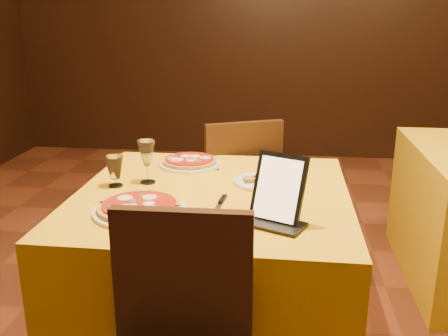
# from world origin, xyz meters

# --- Properties ---
(wall_back) EXTENTS (6.00, 0.01, 2.80)m
(wall_back) POSITION_xyz_m (0.00, 3.50, 1.40)
(wall_back) COLOR black
(wall_back) RESTS_ON floor
(main_table) EXTENTS (1.10, 1.10, 0.75)m
(main_table) POSITION_xyz_m (-0.49, 0.24, 0.38)
(main_table) COLOR gold
(main_table) RESTS_ON floor
(chair_main_far) EXTENTS (0.51, 0.51, 0.91)m
(chair_main_far) POSITION_xyz_m (-0.49, 1.03, 0.46)
(chair_main_far) COLOR black
(chair_main_far) RESTS_ON floor
(pizza_near) EXTENTS (0.34, 0.34, 0.03)m
(pizza_near) POSITION_xyz_m (-0.72, -0.01, 0.77)
(pizza_near) COLOR white
(pizza_near) RESTS_ON main_table
(pizza_far) EXTENTS (0.29, 0.29, 0.03)m
(pizza_far) POSITION_xyz_m (-0.65, 0.59, 0.77)
(pizza_far) COLOR white
(pizza_far) RESTS_ON main_table
(cutlet_dish) EXTENTS (0.23, 0.23, 0.03)m
(cutlet_dish) POSITION_xyz_m (-0.30, 0.37, 0.76)
(cutlet_dish) COLOR white
(cutlet_dish) RESTS_ON main_table
(wine_glass) EXTENTS (0.08, 0.08, 0.19)m
(wine_glass) POSITION_xyz_m (-0.78, 0.32, 0.84)
(wine_glass) COLOR #F7F28C
(wine_glass) RESTS_ON main_table
(water_glass) EXTENTS (0.09, 0.09, 0.13)m
(water_glass) POSITION_xyz_m (-0.91, 0.26, 0.81)
(water_glass) COLOR silver
(water_glass) RESTS_ON main_table
(tablet) EXTENTS (0.21, 0.16, 0.23)m
(tablet) POSITION_xyz_m (-0.22, -0.03, 0.87)
(tablet) COLOR black
(tablet) RESTS_ON main_table
(knife) EXTENTS (0.05, 0.24, 0.01)m
(knife) POSITION_xyz_m (-0.45, 0.05, 0.75)
(knife) COLOR silver
(knife) RESTS_ON main_table
(fork_near) EXTENTS (0.04, 0.15, 0.01)m
(fork_near) POSITION_xyz_m (-0.84, -0.04, 0.75)
(fork_near) COLOR silver
(fork_near) RESTS_ON main_table
(fork_far) EXTENTS (0.07, 0.15, 0.01)m
(fork_far) POSITION_xyz_m (-0.53, 0.58, 0.75)
(fork_far) COLOR silver
(fork_far) RESTS_ON main_table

